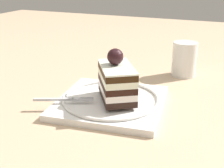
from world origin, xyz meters
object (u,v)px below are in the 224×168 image
at_px(cake_slice, 116,81).
at_px(drink_glass_near, 184,61).
at_px(fork, 65,99).
at_px(dessert_plate, 112,102).

distance_m(cake_slice, drink_glass_near, 0.27).
bearing_deg(fork, dessert_plate, -147.62).
distance_m(dessert_plate, fork, 0.10).
bearing_deg(fork, drink_glass_near, -120.41).
relative_size(dessert_plate, cake_slice, 1.87).
bearing_deg(fork, cake_slice, -149.78).
relative_size(fork, drink_glass_near, 1.26).
relative_size(dessert_plate, fork, 2.10).
height_order(dessert_plate, drink_glass_near, drink_glass_near).
distance_m(dessert_plate, drink_glass_near, 0.28).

